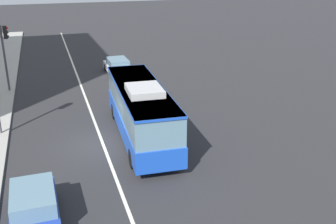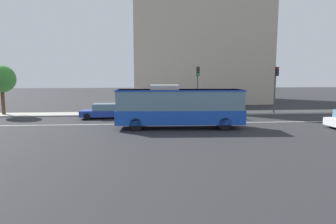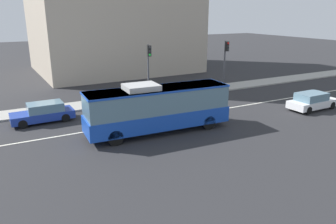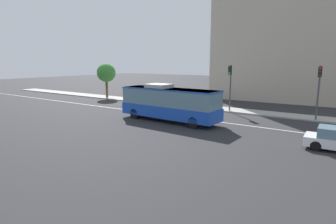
# 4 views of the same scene
# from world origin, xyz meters

# --- Properties ---
(ground_plane) EXTENTS (160.00, 160.00, 0.00)m
(ground_plane) POSITION_xyz_m (0.00, 0.00, 0.00)
(ground_plane) COLOR #28282B
(sidewalk_kerb) EXTENTS (80.00, 2.71, 0.14)m
(sidewalk_kerb) POSITION_xyz_m (0.00, 6.49, 0.07)
(sidewalk_kerb) COLOR #9E9B93
(sidewalk_kerb) RESTS_ON ground_plane
(lane_centre_line) EXTENTS (76.00, 0.16, 0.01)m
(lane_centre_line) POSITION_xyz_m (0.00, 0.00, 0.01)
(lane_centre_line) COLOR silver
(lane_centre_line) RESTS_ON ground_plane
(transit_bus) EXTENTS (10.11, 2.98, 3.46)m
(transit_bus) POSITION_xyz_m (0.23, -2.29, 1.81)
(transit_bus) COLOR #1947B7
(transit_bus) RESTS_ON ground_plane
(sedan_blue) EXTENTS (4.55, 1.92, 1.46)m
(sedan_blue) POSITION_xyz_m (-6.47, 3.64, 0.72)
(sedan_blue) COLOR #1E3899
(sedan_blue) RESTS_ON ground_plane
(traffic_light_near_corner) EXTENTS (0.33, 0.62, 5.20)m
(traffic_light_near_corner) POSITION_xyz_m (11.77, 5.37, 3.56)
(traffic_light_near_corner) COLOR #47474C
(traffic_light_near_corner) RESTS_ON ground_plane
(traffic_light_mid_block) EXTENTS (0.32, 0.62, 5.20)m
(traffic_light_mid_block) POSITION_xyz_m (3.13, 5.43, 3.56)
(traffic_light_mid_block) COLOR #47474C
(traffic_light_mid_block) RESTS_ON ground_plane
(street_tree_kerbside_left) EXTENTS (2.86, 2.86, 5.31)m
(street_tree_kerbside_left) POSITION_xyz_m (-17.47, 6.61, 3.84)
(street_tree_kerbside_left) COLOR #4C3823
(street_tree_kerbside_left) RESTS_ON ground_plane
(office_block_background) EXTENTS (21.00, 17.32, 23.80)m
(office_block_background) POSITION_xyz_m (6.07, 23.64, 11.90)
(office_block_background) COLOR #B7A893
(office_block_background) RESTS_ON ground_plane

